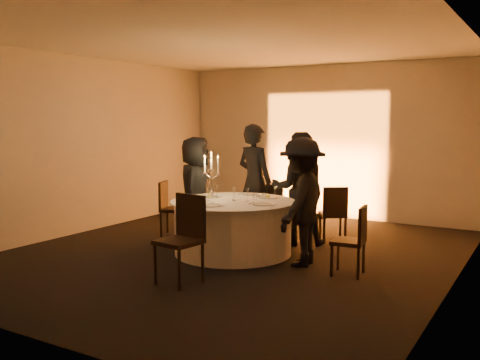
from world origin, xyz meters
The scene contains 33 objects.
floor centered at (0.00, 0.00, 0.00)m, with size 7.00×7.00×0.00m, color black.
ceiling centered at (0.00, 0.00, 3.00)m, with size 7.00×7.00×0.00m, color white.
wall_back centered at (0.00, 3.50, 1.50)m, with size 7.00×7.00×0.00m, color beige.
wall_front centered at (0.00, -3.50, 1.50)m, with size 7.00×7.00×0.00m, color beige.
wall_left centered at (-3.00, 0.00, 1.50)m, with size 7.00×7.00×0.00m, color beige.
wall_right centered at (3.00, 0.00, 1.50)m, with size 7.00×7.00×0.00m, color beige.
uplighter_fixture centered at (0.00, 3.20, 0.05)m, with size 0.25×0.12×0.10m, color black.
banquet_table centered at (0.00, 0.00, 0.38)m, with size 1.80×1.80×0.77m.
chair_left centered at (-1.56, 0.52, 0.51)m, with size 0.51×0.51×0.90m.
chair_back_left centered at (0.00, 1.34, 0.49)m, with size 0.38×0.38×0.87m.
chair_back_right centered at (1.00, 1.41, 0.50)m, with size 0.54×0.54×0.89m.
chair_right centered at (1.87, -0.19, 0.49)m, with size 0.42×0.42×0.87m.
chair_front centered at (0.21, -1.47, 0.59)m, with size 0.51×0.51×1.04m.
guest_left centered at (-0.95, 0.41, 0.83)m, with size 0.81×0.53×1.66m, color black.
guest_back_left centered at (-0.29, 1.17, 0.93)m, with size 0.68×0.44×1.86m, color black.
guest_back_right centered at (0.57, 1.00, 0.87)m, with size 0.85×0.66×1.74m, color black.
guest_right centered at (1.10, -0.06, 0.85)m, with size 1.10×0.63×1.70m, color black.
plate_left centered at (-0.51, 0.17, 0.79)m, with size 0.36×0.26×0.08m.
plate_back_left centered at (-0.06, 0.62, 0.78)m, with size 0.36×0.25×0.01m.
plate_back_right centered at (0.30, 0.50, 0.79)m, with size 0.36×0.29×0.08m.
plate_right centered at (0.54, -0.11, 0.78)m, with size 0.36×0.27×0.01m.
plate_front centered at (-0.02, -0.55, 0.78)m, with size 0.36×0.29×0.01m.
coffee_cup centered at (-0.62, -0.26, 0.80)m, with size 0.11×0.11×0.07m.
candelabra centered at (-0.39, 0.04, 1.01)m, with size 0.29×0.14×0.70m.
wine_glass_a centered at (-0.14, -0.33, 0.91)m, with size 0.07×0.07×0.19m.
wine_glass_b centered at (-0.35, 0.12, 0.91)m, with size 0.07×0.07×0.19m.
wine_glass_c centered at (0.45, 0.45, 0.91)m, with size 0.07×0.07×0.19m.
wine_glass_d centered at (-0.30, -0.17, 0.91)m, with size 0.07×0.07×0.19m.
wine_glass_e centered at (-0.04, 0.07, 0.91)m, with size 0.07×0.07×0.19m.
wine_glass_f centered at (0.02, 0.00, 0.91)m, with size 0.07×0.07×0.19m.
wine_glass_g centered at (0.21, 0.05, 0.91)m, with size 0.07×0.07×0.19m.
tumbler_a centered at (0.30, 0.40, 0.82)m, with size 0.07×0.07×0.09m, color silver.
tumbler_b centered at (0.23, 0.23, 0.82)m, with size 0.07×0.07×0.09m, color silver.
Camera 1 is at (3.94, -6.48, 1.93)m, focal length 40.00 mm.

